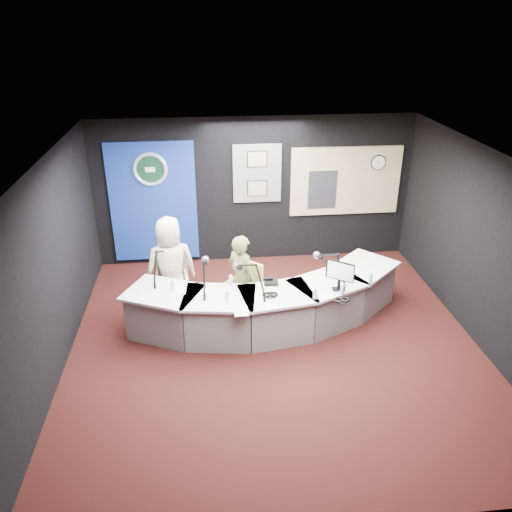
{
  "coord_description": "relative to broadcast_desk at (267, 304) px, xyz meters",
  "views": [
    {
      "loc": [
        -0.94,
        -6.24,
        4.52
      ],
      "look_at": [
        -0.2,
        0.8,
        1.1
      ],
      "focal_mm": 36.0,
      "sensor_mm": 36.0,
      "label": 1
    }
  ],
  "objects": [
    {
      "name": "wall_front",
      "position": [
        0.05,
        -3.55,
        1.02
      ],
      "size": [
        6.0,
        0.02,
        2.8
      ],
      "primitive_type": "cube",
      "color": "black",
      "rests_on": "ground"
    },
    {
      "name": "framed_photo_upper",
      "position": [
        0.1,
        2.39,
        1.65
      ],
      "size": [
        0.34,
        0.02,
        0.27
      ],
      "primitive_type": "cube",
      "color": "gray",
      "rests_on": "pinboard"
    },
    {
      "name": "boom_mic_c",
      "position": [
        -0.29,
        -0.28,
        0.68
      ],
      "size": [
        0.49,
        0.62,
        0.6
      ],
      "primitive_type": null,
      "color": "black",
      "rests_on": "broadcast_desk"
    },
    {
      "name": "boom_mic_b",
      "position": [
        -0.94,
        -0.09,
        0.68
      ],
      "size": [
        0.16,
        0.74,
        0.6
      ],
      "primitive_type": null,
      "color": "black",
      "rests_on": "broadcast_desk"
    },
    {
      "name": "headphones_near",
      "position": [
        0.99,
        -0.63,
        0.39
      ],
      "size": [
        0.21,
        0.21,
        0.03
      ],
      "primitive_type": "torus",
      "color": "black",
      "rests_on": "broadcast_desk"
    },
    {
      "name": "draped_jacket",
      "position": [
        -1.47,
        0.86,
        0.24
      ],
      "size": [
        0.51,
        0.16,
        0.7
      ],
      "primitive_type": "cube",
      "rotation": [
        0.0,
        0.0,
        0.13
      ],
      "color": "#676557",
      "rests_on": "armchair_left"
    },
    {
      "name": "person_man",
      "position": [
        -1.48,
        0.61,
        0.44
      ],
      "size": [
        0.89,
        0.67,
        1.64
      ],
      "primitive_type": "imported",
      "rotation": [
        0.0,
        0.0,
        3.35
      ],
      "color": "beige",
      "rests_on": "ground"
    },
    {
      "name": "pinboard",
      "position": [
        0.1,
        2.42,
        1.38
      ],
      "size": [
        0.9,
        0.04,
        1.1
      ],
      "primitive_type": "cube",
      "color": "slate",
      "rests_on": "wall_back"
    },
    {
      "name": "armchair_left",
      "position": [
        -1.48,
        0.61,
        0.12
      ],
      "size": [
        0.62,
        0.62,
        0.99
      ],
      "primitive_type": null,
      "rotation": [
        0.0,
        0.0,
        0.13
      ],
      "color": "tan",
      "rests_on": "ground"
    },
    {
      "name": "wall_right",
      "position": [
        3.05,
        -0.55,
        1.02
      ],
      "size": [
        0.02,
        6.0,
        2.8
      ],
      "primitive_type": "cube",
      "color": "black",
      "rests_on": "ground"
    },
    {
      "name": "booth_glow",
      "position": [
        1.8,
        2.41,
        1.18
      ],
      "size": [
        2.0,
        0.02,
        1.2
      ],
      "primitive_type": "cube",
      "color": "#FFC8A1",
      "rests_on": "booth_window_frame"
    },
    {
      "name": "agency_seal",
      "position": [
        -1.85,
        2.38,
        1.52
      ],
      "size": [
        0.63,
        0.07,
        0.63
      ],
      "primitive_type": "torus",
      "rotation": [
        1.57,
        0.0,
        0.0
      ],
      "color": "silver",
      "rests_on": "backdrop_panel"
    },
    {
      "name": "framed_photo_lower",
      "position": [
        0.1,
        2.39,
        1.09
      ],
      "size": [
        0.34,
        0.02,
        0.27
      ],
      "primitive_type": "cube",
      "color": "gray",
      "rests_on": "pinboard"
    },
    {
      "name": "headphones_far",
      "position": [
        -0.01,
        -0.37,
        0.39
      ],
      "size": [
        0.22,
        0.22,
        0.04
      ],
      "primitive_type": "torus",
      "color": "black",
      "rests_on": "broadcast_desk"
    },
    {
      "name": "water_bottles",
      "position": [
        0.07,
        -0.27,
        0.46
      ],
      "size": [
        3.05,
        0.57,
        0.18
      ],
      "primitive_type": null,
      "color": "silver",
      "rests_on": "broadcast_desk"
    },
    {
      "name": "backdrop_panel",
      "position": [
        -1.85,
        2.42,
        0.88
      ],
      "size": [
        1.6,
        0.05,
        2.3
      ],
      "primitive_type": "cube",
      "color": "navy",
      "rests_on": "wall_back"
    },
    {
      "name": "wall_back",
      "position": [
        0.05,
        2.45,
        1.02
      ],
      "size": [
        6.0,
        0.02,
        2.8
      ],
      "primitive_type": "cube",
      "color": "black",
      "rests_on": "ground"
    },
    {
      "name": "boom_mic_a",
      "position": [
        -1.6,
        0.32,
        0.68
      ],
      "size": [
        0.3,
        0.71,
        0.6
      ],
      "primitive_type": null,
      "color": "black",
      "rests_on": "broadcast_desk"
    },
    {
      "name": "boom_mic_d",
      "position": [
        0.94,
        -0.07,
        0.68
      ],
      "size": [
        0.43,
        0.65,
        0.6
      ],
      "primitive_type": null,
      "color": "black",
      "rests_on": "broadcast_desk"
    },
    {
      "name": "booth_window_frame",
      "position": [
        1.8,
        2.42,
        1.18
      ],
      "size": [
        2.12,
        0.06,
        1.32
      ],
      "primitive_type": "cube",
      "color": "tan",
      "rests_on": "wall_back"
    },
    {
      "name": "computer_monitor",
      "position": [
        1.02,
        -0.3,
        0.7
      ],
      "size": [
        0.35,
        0.27,
        0.29
      ],
      "primitive_type": "cube",
      "rotation": [
        0.0,
        0.0,
        -0.64
      ],
      "color": "black",
      "rests_on": "broadcast_desk"
    },
    {
      "name": "armchair_right",
      "position": [
        -0.38,
        0.2,
        0.1
      ],
      "size": [
        0.76,
        0.76,
        0.96
      ],
      "primitive_type": null,
      "rotation": [
        0.0,
        0.0,
        -0.77
      ],
      "color": "tan",
      "rests_on": "ground"
    },
    {
      "name": "paper_stack",
      "position": [
        -1.34,
        -0.04,
        0.38
      ],
      "size": [
        0.23,
        0.31,
        0.0
      ],
      "primitive_type": "cube",
      "rotation": [
        0.0,
        0.0,
        -0.06
      ],
      "color": "white",
      "rests_on": "broadcast_desk"
    },
    {
      "name": "ground",
      "position": [
        0.05,
        -0.55,
        -0.38
      ],
      "size": [
        6.0,
        6.0,
        0.0
      ],
      "primitive_type": "plane",
      "color": "black",
      "rests_on": "ground"
    },
    {
      "name": "wall_clock",
      "position": [
        2.4,
        2.39,
        1.52
      ],
      "size": [
        0.28,
        0.01,
        0.28
      ],
      "primitive_type": "cylinder",
      "rotation": [
        1.57,
        0.0,
        0.0
      ],
      "color": "white",
      "rests_on": "booth_window_frame"
    },
    {
      "name": "person_woman",
      "position": [
        -0.38,
        0.2,
        0.36
      ],
      "size": [
        0.62,
        0.63,
        1.47
      ],
      "primitive_type": "imported",
      "rotation": [
        0.0,
        0.0,
        2.3
      ],
      "color": "brown",
      "rests_on": "ground"
    },
    {
      "name": "notepad",
      "position": [
        -0.47,
        -0.75,
        0.38
      ],
      "size": [
        0.2,
        0.28,
        0.0
      ],
      "primitive_type": "cube",
      "rotation": [
        0.0,
        0.0,
        0.03
      ],
      "color": "white",
      "rests_on": "broadcast_desk"
    },
    {
      "name": "broadcast_desk",
      "position": [
        0.0,
        0.0,
        0.0
      ],
      "size": [
        4.5,
        1.9,
        0.75
      ],
      "primitive_type": null,
      "color": "silver",
      "rests_on": "ground"
    },
    {
      "name": "ceiling",
      "position": [
        0.05,
        -0.55,
        2.42
      ],
      "size": [
        6.0,
        6.0,
        0.02
      ],
      "primitive_type": "cube",
      "color": "silver",
      "rests_on": "ground"
    },
    {
      "name": "equipment_rack",
      "position": [
        1.35,
        2.39,
        1.03
      ],
      "size": [
        0.55,
        0.02,
        0.75
      ],
      "primitive_type": "cube",
      "color": "black",
      "rests_on": "booth_window_frame"
    },
    {
      "name": "seal_center",
      "position": [
        -1.85,
        2.38,
        1.52
      ],
      "size": [
        0.48,
        0.01,
        0.48
      ],
      "primitive_type": "cylinder",
      "rotation": [
        1.57,
        0.0,
        0.0
      ],
      "color": "#0D311D",
      "rests_on": "backdrop_panel"
    },
    {
      "name": "wall_left",
      "position": [
        -2.95,
        -0.55,
        1.02
      ],
      "size": [
        0.02,
        6.0,
        2.8
      ],
      "primitive_type": "cube",
      "color": "black",
      "rests_on": "ground"
    },
    {
      "name": "desk_phone",
      "position": [
        0.05,
        -0.02,
        0.4
      ],
      "size": [
        0.22,
        0.18,
        0.05
      ],
      "primitive_type": "cube",
      "rotation": [
        0.0,
        0.0,
        -0.04
      ],
      "color": "black",
      "rests_on": "broadcast_desk"
    }
  ]
}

